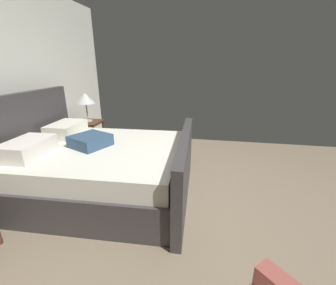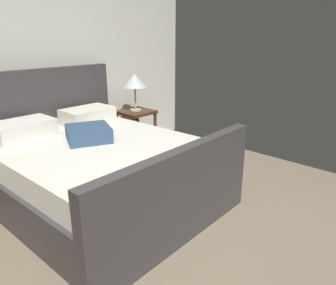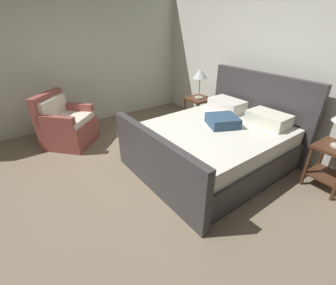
% 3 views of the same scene
% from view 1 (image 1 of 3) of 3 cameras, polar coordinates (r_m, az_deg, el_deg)
% --- Properties ---
extents(ground_plane, '(5.10, 5.30, 0.02)m').
position_cam_1_polar(ground_plane, '(2.72, 12.57, -16.93)').
color(ground_plane, '#7E6D58').
extents(bed, '(1.90, 2.20, 1.25)m').
position_cam_1_polar(bed, '(2.99, -16.93, -5.75)').
color(bed, '#3B3839').
rests_on(bed, ground).
extents(nightstand_right, '(0.44, 0.44, 0.60)m').
position_cam_1_polar(nightstand_right, '(4.35, -19.37, 2.57)').
color(nightstand_right, '#4A2B1A').
rests_on(nightstand_right, ground).
extents(table_lamp_right, '(0.32, 0.32, 0.51)m').
position_cam_1_polar(table_lamp_right, '(4.23, -20.28, 10.37)').
color(table_lamp_right, '#B7B293').
rests_on(table_lamp_right, nightstand_right).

